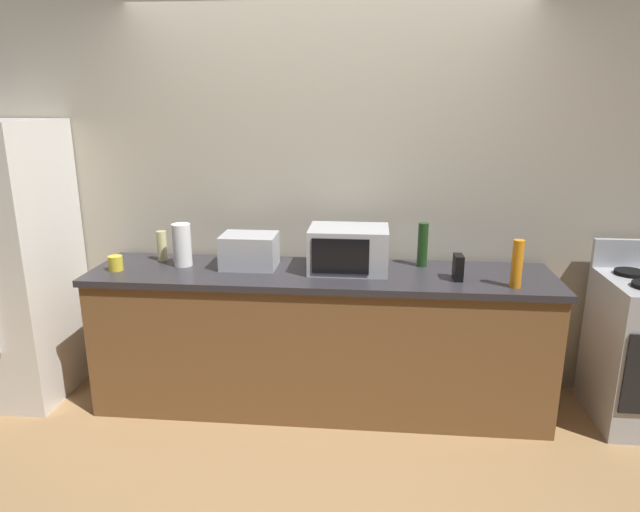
{
  "coord_description": "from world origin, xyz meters",
  "views": [
    {
      "loc": [
        0.31,
        -2.87,
        1.92
      ],
      "look_at": [
        0.0,
        0.4,
        1.0
      ],
      "focal_mm": 31.49,
      "sensor_mm": 36.0,
      "label": 1
    }
  ],
  "objects_px": {
    "toaster_oven": "(249,251)",
    "bottle_wine": "(423,245)",
    "refrigerator": "(5,263)",
    "mug_yellow": "(116,263)",
    "paper_towel_roll": "(182,245)",
    "cordless_phone": "(458,267)",
    "bottle_vinegar": "(162,246)",
    "microwave": "(348,249)",
    "bottle_dish_soap": "(517,264)"
  },
  "relations": [
    {
      "from": "refrigerator",
      "to": "paper_towel_roll",
      "type": "relative_size",
      "value": 6.67
    },
    {
      "from": "toaster_oven",
      "to": "bottle_wine",
      "type": "xyz_separation_m",
      "value": [
        1.08,
        0.12,
        0.03
      ]
    },
    {
      "from": "toaster_oven",
      "to": "cordless_phone",
      "type": "distance_m",
      "value": 1.28
    },
    {
      "from": "bottle_vinegar",
      "to": "bottle_wine",
      "type": "relative_size",
      "value": 0.7
    },
    {
      "from": "paper_towel_roll",
      "to": "toaster_oven",
      "type": "bearing_deg",
      "value": 1.33
    },
    {
      "from": "microwave",
      "to": "cordless_phone",
      "type": "distance_m",
      "value": 0.66
    },
    {
      "from": "bottle_dish_soap",
      "to": "paper_towel_roll",
      "type": "bearing_deg",
      "value": 173.22
    },
    {
      "from": "refrigerator",
      "to": "microwave",
      "type": "xyz_separation_m",
      "value": [
        2.22,
        0.05,
        0.13
      ]
    },
    {
      "from": "cordless_phone",
      "to": "mug_yellow",
      "type": "relative_size",
      "value": 1.65
    },
    {
      "from": "microwave",
      "to": "bottle_vinegar",
      "type": "distance_m",
      "value": 1.23
    },
    {
      "from": "paper_towel_roll",
      "to": "cordless_phone",
      "type": "distance_m",
      "value": 1.7
    },
    {
      "from": "bottle_vinegar",
      "to": "bottle_wine",
      "type": "xyz_separation_m",
      "value": [
        1.68,
        0.03,
        0.04
      ]
    },
    {
      "from": "mug_yellow",
      "to": "cordless_phone",
      "type": "bearing_deg",
      "value": 0.34
    },
    {
      "from": "cordless_phone",
      "to": "bottle_vinegar",
      "type": "xyz_separation_m",
      "value": [
        -1.87,
        0.23,
        0.02
      ]
    },
    {
      "from": "paper_towel_roll",
      "to": "bottle_wine",
      "type": "xyz_separation_m",
      "value": [
        1.51,
        0.13,
        0.0
      ]
    },
    {
      "from": "refrigerator",
      "to": "paper_towel_roll",
      "type": "xyz_separation_m",
      "value": [
        1.17,
        0.05,
        0.13
      ]
    },
    {
      "from": "refrigerator",
      "to": "microwave",
      "type": "distance_m",
      "value": 2.23
    },
    {
      "from": "bottle_wine",
      "to": "refrigerator",
      "type": "bearing_deg",
      "value": -176.06
    },
    {
      "from": "cordless_phone",
      "to": "bottle_vinegar",
      "type": "distance_m",
      "value": 1.88
    },
    {
      "from": "paper_towel_roll",
      "to": "bottle_wine",
      "type": "relative_size",
      "value": 0.97
    },
    {
      "from": "refrigerator",
      "to": "bottle_vinegar",
      "type": "xyz_separation_m",
      "value": [
        1.0,
        0.15,
        0.1
      ]
    },
    {
      "from": "bottle_dish_soap",
      "to": "bottle_wine",
      "type": "distance_m",
      "value": 0.61
    },
    {
      "from": "toaster_oven",
      "to": "bottle_wine",
      "type": "distance_m",
      "value": 1.09
    },
    {
      "from": "microwave",
      "to": "cordless_phone",
      "type": "bearing_deg",
      "value": -11.06
    },
    {
      "from": "cordless_phone",
      "to": "bottle_wine",
      "type": "xyz_separation_m",
      "value": [
        -0.19,
        0.26,
        0.06
      ]
    },
    {
      "from": "bottle_vinegar",
      "to": "bottle_dish_soap",
      "type": "xyz_separation_m",
      "value": [
        2.17,
        -0.34,
        0.04
      ]
    },
    {
      "from": "refrigerator",
      "to": "paper_towel_roll",
      "type": "bearing_deg",
      "value": 2.46
    },
    {
      "from": "bottle_vinegar",
      "to": "bottle_dish_soap",
      "type": "distance_m",
      "value": 2.2
    },
    {
      "from": "microwave",
      "to": "bottle_wine",
      "type": "xyz_separation_m",
      "value": [
        0.46,
        0.14,
        0.0
      ]
    },
    {
      "from": "refrigerator",
      "to": "bottle_wine",
      "type": "xyz_separation_m",
      "value": [
        2.68,
        0.18,
        0.14
      ]
    },
    {
      "from": "microwave",
      "to": "bottle_wine",
      "type": "bearing_deg",
      "value": 16.51
    },
    {
      "from": "refrigerator",
      "to": "bottle_dish_soap",
      "type": "distance_m",
      "value": 3.18
    },
    {
      "from": "toaster_oven",
      "to": "bottle_wine",
      "type": "height_order",
      "value": "bottle_wine"
    },
    {
      "from": "paper_towel_roll",
      "to": "bottle_dish_soap",
      "type": "height_order",
      "value": "bottle_dish_soap"
    },
    {
      "from": "bottle_vinegar",
      "to": "microwave",
      "type": "bearing_deg",
      "value": -4.81
    },
    {
      "from": "bottle_wine",
      "to": "cordless_phone",
      "type": "bearing_deg",
      "value": -54.66
    },
    {
      "from": "bottle_wine",
      "to": "bottle_dish_soap",
      "type": "bearing_deg",
      "value": -37.21
    },
    {
      "from": "microwave",
      "to": "mug_yellow",
      "type": "height_order",
      "value": "microwave"
    },
    {
      "from": "paper_towel_roll",
      "to": "cordless_phone",
      "type": "xyz_separation_m",
      "value": [
        1.7,
        -0.13,
        -0.06
      ]
    },
    {
      "from": "paper_towel_roll",
      "to": "bottle_dish_soap",
      "type": "bearing_deg",
      "value": -6.78
    },
    {
      "from": "cordless_phone",
      "to": "bottle_wine",
      "type": "bearing_deg",
      "value": 123.69
    },
    {
      "from": "bottle_vinegar",
      "to": "bottle_dish_soap",
      "type": "bearing_deg",
      "value": -8.85
    },
    {
      "from": "bottle_vinegar",
      "to": "paper_towel_roll",
      "type": "bearing_deg",
      "value": -30.53
    },
    {
      "from": "bottle_dish_soap",
      "to": "bottle_wine",
      "type": "height_order",
      "value": "bottle_wine"
    },
    {
      "from": "mug_yellow",
      "to": "microwave",
      "type": "bearing_deg",
      "value": 5.54
    },
    {
      "from": "refrigerator",
      "to": "cordless_phone",
      "type": "distance_m",
      "value": 2.87
    },
    {
      "from": "microwave",
      "to": "toaster_oven",
      "type": "xyz_separation_m",
      "value": [
        -0.62,
        0.01,
        -0.03
      ]
    },
    {
      "from": "refrigerator",
      "to": "toaster_oven",
      "type": "bearing_deg",
      "value": 2.16
    },
    {
      "from": "cordless_phone",
      "to": "bottle_dish_soap",
      "type": "distance_m",
      "value": 0.33
    },
    {
      "from": "refrigerator",
      "to": "mug_yellow",
      "type": "distance_m",
      "value": 0.8
    }
  ]
}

